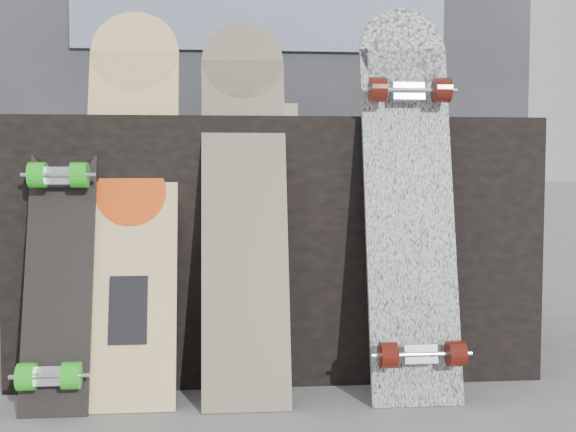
{
  "coord_description": "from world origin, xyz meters",
  "views": [
    {
      "loc": [
        -0.17,
        -1.89,
        0.65
      ],
      "look_at": [
        0.02,
        0.2,
        0.51
      ],
      "focal_mm": 45.0,
      "sensor_mm": 36.0,
      "label": 1
    }
  ],
  "objects": [
    {
      "name": "merch_box_small",
      "position": [
        0.42,
        0.52,
        0.86
      ],
      "size": [
        0.14,
        0.14,
        0.12
      ],
      "primitive_type": "cube",
      "color": "#583D7D",
      "rests_on": "vendor_table"
    },
    {
      "name": "skateboard_dark",
      "position": [
        -0.61,
        0.1,
        0.41
      ],
      "size": [
        0.18,
        0.31,
        0.8
      ],
      "rotation": [
        -0.3,
        0.0,
        0.0
      ],
      "color": "black",
      "rests_on": "ground"
    },
    {
      "name": "longboard_geisha",
      "position": [
        -0.43,
        0.2,
        0.59
      ],
      "size": [
        0.26,
        0.37,
        1.13
      ],
      "rotation": [
        -0.31,
        0.0,
        0.0
      ],
      "color": "beige",
      "rests_on": "ground"
    },
    {
      "name": "longboard_cascadia",
      "position": [
        0.36,
        0.11,
        0.58
      ],
      "size": [
        0.25,
        0.32,
        1.12
      ],
      "rotation": [
        -0.22,
        0.0,
        0.0
      ],
      "color": "white",
      "rests_on": "ground"
    },
    {
      "name": "ground",
      "position": [
        0.0,
        0.0,
        0.0
      ],
      "size": [
        60.0,
        60.0,
        0.0
      ],
      "primitive_type": "plane",
      "color": "slate",
      "rests_on": "ground"
    },
    {
      "name": "vendor_table",
      "position": [
        0.0,
        0.5,
        0.4
      ],
      "size": [
        1.6,
        0.6,
        0.8
      ],
      "primitive_type": "cube",
      "color": "black",
      "rests_on": "ground"
    },
    {
      "name": "booth",
      "position": [
        0.0,
        1.35,
        1.1
      ],
      "size": [
        2.4,
        0.22,
        2.2
      ],
      "color": "#35363A",
      "rests_on": "ground"
    },
    {
      "name": "merch_box_purple",
      "position": [
        -0.48,
        0.49,
        0.85
      ],
      "size": [
        0.18,
        0.12,
        0.1
      ],
      "primitive_type": "cube",
      "color": "#583D7D",
      "rests_on": "vendor_table"
    },
    {
      "name": "merch_box_flat",
      "position": [
        -0.03,
        0.53,
        0.83
      ],
      "size": [
        0.22,
        0.1,
        0.06
      ],
      "primitive_type": "cube",
      "color": "#D1B78C",
      "rests_on": "vendor_table"
    },
    {
      "name": "longboard_celtic",
      "position": [
        -0.11,
        0.16,
        0.58
      ],
      "size": [
        0.24,
        0.33,
        1.08
      ],
      "rotation": [
        -0.28,
        0.0,
        0.0
      ],
      "color": "tan",
      "rests_on": "ground"
    }
  ]
}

